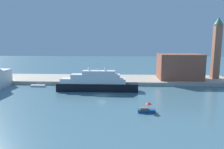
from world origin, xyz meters
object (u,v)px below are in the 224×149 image
work_barge (38,86)px  harbor_building (179,67)px  mooring_bollard (98,81)px  bell_tower (217,46)px  small_motorboat (147,109)px  person_figure (88,78)px  parked_car (80,77)px  large_yacht (96,83)px

work_barge → harbor_building: 61.20m
harbor_building → mooring_bollard: size_ratio=28.96×
bell_tower → mooring_bollard: bell_tower is taller
bell_tower → work_barge: bearing=-169.1°
work_barge → bell_tower: (75.84, 14.67, 15.57)m
small_motorboat → person_figure: (-20.93, 36.90, 1.45)m
harbor_building → parked_car: 44.86m
work_barge → parked_car: size_ratio=1.39×
large_yacht → mooring_bollard: size_ratio=46.79×
harbor_building → person_figure: harbor_building is taller
large_yacht → bell_tower: bell_tower is taller
work_barge → parked_car: (14.87, 12.44, 1.79)m
small_motorboat → work_barge: 49.58m
large_yacht → small_motorboat: large_yacht is taller
harbor_building → person_figure: (-40.15, -4.91, -4.70)m
large_yacht → work_barge: bearing=166.4°
mooring_bollard → parked_car: bearing=140.3°
work_barge → person_figure: person_figure is taller
bell_tower → mooring_bollard: 54.74m
small_motorboat → mooring_bollard: 37.74m
small_motorboat → large_yacht: bearing=124.4°
large_yacht → harbor_building: size_ratio=1.62×
mooring_bollard → small_motorboat: bearing=-64.2°
harbor_building → mooring_bollard: bearing=-167.6°
harbor_building → parked_car: harbor_building is taller
small_motorboat → person_figure: person_figure is taller
small_motorboat → parked_car: 48.58m
bell_tower → parked_car: (-60.97, -2.22, -13.78)m
bell_tower → parked_car: 62.54m
work_barge → mooring_bollard: 24.40m
small_motorboat → mooring_bollard: bearing=115.8°
parked_car → person_figure: bearing=-45.5°
harbor_building → bell_tower: (16.38, 1.83, 8.88)m
bell_tower → parked_car: bearing=-177.9°
small_motorboat → parked_car: parked_car is taller
work_barge → mooring_bollard: size_ratio=9.21×
harbor_building → large_yacht: bearing=-151.8°
work_barge → bell_tower: size_ratio=0.22×
small_motorboat → bell_tower: (35.60, 43.63, 15.04)m
mooring_bollard → harbor_building: bearing=12.4°
harbor_building → parked_car: size_ratio=4.37×
small_motorboat → parked_car: size_ratio=1.06×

